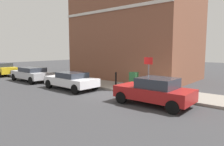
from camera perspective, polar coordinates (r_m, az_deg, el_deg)
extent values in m
plane|color=#38383A|center=(13.31, 2.55, -5.98)|extent=(80.00, 80.00, 0.00)
cube|color=gray|center=(18.66, -8.74, -2.20)|extent=(2.77, 30.00, 0.15)
cube|color=brown|center=(21.01, 6.65, 12.03)|extent=(7.84, 11.29, 9.82)
cube|color=silver|center=(18.07, -0.57, 17.33)|extent=(0.12, 11.29, 0.24)
cube|color=maroon|center=(10.92, 11.53, -5.52)|extent=(1.84, 4.00, 0.61)
cube|color=#2D333D|center=(10.72, 12.65, -2.77)|extent=(1.62, 1.86, 0.53)
cylinder|color=black|center=(11.05, 2.65, -6.88)|extent=(0.22, 0.64, 0.64)
cylinder|color=black|center=(12.44, 7.54, -5.41)|extent=(0.22, 0.64, 0.64)
cylinder|color=black|center=(9.62, 16.64, -9.19)|extent=(0.22, 0.64, 0.64)
cylinder|color=black|center=(11.19, 20.23, -7.12)|extent=(0.22, 0.64, 0.64)
cube|color=silver|center=(15.19, -11.42, -2.23)|extent=(1.93, 4.29, 0.56)
cube|color=#2D333D|center=(15.00, -11.08, -0.56)|extent=(1.66, 1.95, 0.40)
cylinder|color=black|center=(16.04, -17.29, -2.96)|extent=(0.23, 0.64, 0.64)
cylinder|color=black|center=(16.99, -12.29, -2.29)|extent=(0.23, 0.64, 0.64)
cylinder|color=black|center=(13.49, -10.28, -4.53)|extent=(0.23, 0.64, 0.64)
cylinder|color=black|center=(14.61, -4.93, -3.60)|extent=(0.23, 0.64, 0.64)
cube|color=#B7B7BC|center=(20.07, -21.67, -0.41)|extent=(1.92, 4.42, 0.60)
cube|color=#2D333D|center=(19.81, -21.41, 0.91)|extent=(1.66, 2.30, 0.40)
cylinder|color=black|center=(21.22, -25.77, -1.06)|extent=(0.23, 0.64, 0.64)
cylinder|color=black|center=(21.95, -21.59, -0.63)|extent=(0.23, 0.64, 0.64)
cylinder|color=black|center=(18.26, -21.69, -2.00)|extent=(0.23, 0.64, 0.64)
cylinder|color=black|center=(19.10, -17.05, -1.47)|extent=(0.23, 0.64, 0.64)
cube|color=gold|center=(26.10, -28.47, 0.84)|extent=(1.80, 4.51, 0.67)
cube|color=#2D333D|center=(25.99, -28.48, 2.03)|extent=(1.56, 2.32, 0.46)
cylinder|color=black|center=(27.99, -28.09, 0.51)|extent=(0.23, 0.64, 0.64)
cylinder|color=black|center=(24.27, -28.82, -0.34)|extent=(0.23, 0.64, 0.64)
cylinder|color=black|center=(24.88, -25.30, -0.01)|extent=(0.23, 0.64, 0.64)
cube|color=#1E4C28|center=(14.55, 6.08, -2.03)|extent=(0.40, 0.55, 1.15)
cube|color=#333333|center=(14.64, 6.05, -4.10)|extent=(0.46, 0.61, 0.08)
cylinder|color=black|center=(15.65, 1.08, -1.76)|extent=(0.12, 0.12, 0.95)
sphere|color=black|center=(15.59, 1.09, 0.04)|extent=(0.14, 0.14, 0.14)
cylinder|color=#59595B|center=(12.93, 10.15, -0.60)|extent=(0.08, 0.08, 2.30)
cube|color=white|center=(12.83, 10.19, 3.38)|extent=(0.03, 0.56, 0.40)
cube|color=red|center=(12.82, 10.15, 3.38)|extent=(0.01, 0.60, 0.44)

